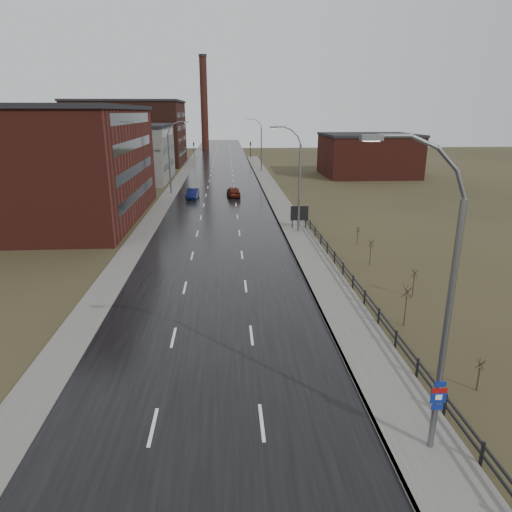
{
  "coord_description": "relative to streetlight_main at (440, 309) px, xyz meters",
  "views": [
    {
      "loc": [
        0.99,
        -12.37,
        12.73
      ],
      "look_at": [
        2.98,
        18.27,
        3.0
      ],
      "focal_mm": 32.0,
      "sensor_mm": 36.0,
      "label": 1
    }
  ],
  "objects": [
    {
      "name": "ground",
      "position": [
        -8.47,
        -2.0,
        -6.06
      ],
      "size": [
        320.0,
        320.0,
        0.0
      ],
      "primitive_type": "plane",
      "color": "#2D2819",
      "rests_on": "ground"
    },
    {
      "name": "warehouse_far",
      "position": [
        -31.47,
        106.0,
        1.7
      ],
      "size": [
        26.52,
        24.48,
        15.5
      ],
      "color": "#331611",
      "rests_on": "ground"
    },
    {
      "name": "streetlight_right_mid",
      "position": [
        0.03,
        34.0,
        -0.22
      ],
      "size": [
        3.36,
        0.28,
        11.35
      ],
      "color": "slate",
      "rests_on": "ground"
    },
    {
      "name": "guardrail",
      "position": [
        1.83,
        16.32,
        -5.35
      ],
      "size": [
        0.1,
        53.05,
        1.1
      ],
      "color": "black",
      "rests_on": "ground"
    },
    {
      "name": "curb_right",
      "position": [
        -1.39,
        33.0,
        -5.97
      ],
      "size": [
        0.16,
        180.0,
        0.18
      ],
      "primitive_type": "cube",
      "color": "slate",
      "rests_on": "ground"
    },
    {
      "name": "warehouse_mid",
      "position": [
        -26.46,
        76.0,
        -0.8
      ],
      "size": [
        16.32,
        20.4,
        10.5
      ],
      "color": "slate",
      "rests_on": "ground"
    },
    {
      "name": "sidewalk_left",
      "position": [
        -16.67,
        58.0,
        -6.0
      ],
      "size": [
        2.4,
        260.0,
        0.12
      ],
      "primitive_type": "cube",
      "color": "#595651",
      "rests_on": "ground"
    },
    {
      "name": "traffic_light_left",
      "position": [
        -16.47,
        118.0,
        -1.46
      ],
      "size": [
        0.58,
        2.73,
        5.3
      ],
      "color": "black",
      "rests_on": "ground"
    },
    {
      "name": "shrub_b",
      "position": [
        4.29,
        3.77,
        -5.18
      ],
      "size": [
        0.4,
        0.42,
        1.65
      ],
      "color": "#382D23",
      "rests_on": "ground"
    },
    {
      "name": "billboard",
      "position": [
        0.63,
        35.43,
        -4.28
      ],
      "size": [
        2.01,
        0.17,
        2.69
      ],
      "color": "black",
      "rests_on": "ground"
    },
    {
      "name": "streetlight_main",
      "position": [
        0.0,
        0.0,
        0.0
      ],
      "size": [
        3.91,
        0.29,
        12.11
      ],
      "color": "slate",
      "rests_on": "ground"
    },
    {
      "name": "road",
      "position": [
        -8.47,
        58.0,
        -6.03
      ],
      "size": [
        14.0,
        300.0,
        0.06
      ],
      "primitive_type": "cube",
      "color": "black",
      "rests_on": "ground"
    },
    {
      "name": "shrub_d",
      "position": [
        5.73,
        15.26,
        -4.94
      ],
      "size": [
        0.5,
        0.53,
        2.12
      ],
      "color": "#382D23",
      "rests_on": "ground"
    },
    {
      "name": "sidewalk_right",
      "position": [
        0.13,
        33.0,
        -5.97
      ],
      "size": [
        3.2,
        180.0,
        0.18
      ],
      "primitive_type": "cube",
      "color": "#595651",
      "rests_on": "ground"
    },
    {
      "name": "warehouse_near",
      "position": [
        -29.46,
        43.0,
        0.7
      ],
      "size": [
        22.44,
        28.56,
        13.5
      ],
      "color": "#471914",
      "rests_on": "ground"
    },
    {
      "name": "shrub_f",
      "position": [
        5.55,
        29.04,
        -5.12
      ],
      "size": [
        0.43,
        0.45,
        1.78
      ],
      "color": "#382D23",
      "rests_on": "ground"
    },
    {
      "name": "streetlight_right_far",
      "position": [
        0.03,
        88.0,
        -0.22
      ],
      "size": [
        3.36,
        0.28,
        11.35
      ],
      "color": "slate",
      "rests_on": "ground"
    },
    {
      "name": "shrub_e",
      "position": [
        4.83,
        22.52,
        -4.84
      ],
      "size": [
        0.54,
        0.57,
        2.29
      ],
      "color": "#382D23",
      "rests_on": "ground"
    },
    {
      "name": "car_near",
      "position": [
        -12.67,
        55.4,
        -5.31
      ],
      "size": [
        1.87,
        4.66,
        1.51
      ],
      "primitive_type": "imported",
      "rotation": [
        0.0,
        0.0,
        -0.06
      ],
      "color": "#0B1039",
      "rests_on": "ground"
    },
    {
      "name": "traffic_light_right",
      "position": [
        -0.47,
        118.0,
        -1.46
      ],
      "size": [
        0.58,
        2.73,
        5.3
      ],
      "color": "black",
      "rests_on": "ground"
    },
    {
      "name": "smokestack",
      "position": [
        -14.47,
        148.0,
        9.44
      ],
      "size": [
        2.7,
        2.7,
        30.7
      ],
      "color": "#331611",
      "rests_on": "ground"
    },
    {
      "name": "car_far",
      "position": [
        -6.41,
        56.61,
        -5.26
      ],
      "size": [
        2.29,
        4.82,
        1.59
      ],
      "primitive_type": "imported",
      "rotation": [
        0.0,
        0.0,
        3.23
      ],
      "color": "#501A0D",
      "rests_on": "ground"
    },
    {
      "name": "shrub_c",
      "position": [
        3.4,
        10.79,
        -4.65
      ],
      "size": [
        0.62,
        0.66,
        2.65
      ],
      "color": "#382D23",
      "rests_on": "ground"
    },
    {
      "name": "building_right",
      "position": [
        21.83,
        80.0,
        -1.8
      ],
      "size": [
        18.36,
        16.32,
        8.5
      ],
      "color": "#471914",
      "rests_on": "ground"
    },
    {
      "name": "streetlight_left",
      "position": [
        -16.17,
        60.0,
        -0.22
      ],
      "size": [
        3.36,
        0.28,
        11.35
      ],
      "color": "slate",
      "rests_on": "ground"
    }
  ]
}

